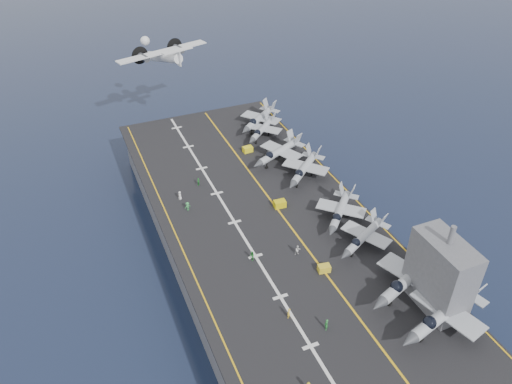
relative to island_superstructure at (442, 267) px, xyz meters
name	(u,v)px	position (x,y,z in m)	size (l,w,h in m)	color
ground	(264,255)	(-15.00, 30.00, -17.90)	(500.00, 500.00, 0.00)	#142135
hull	(264,236)	(-15.00, 30.00, -12.90)	(36.00, 90.00, 10.00)	#56595E
flight_deck	(264,215)	(-15.00, 30.00, -7.70)	(38.00, 92.00, 0.40)	black
foul_line	(279,211)	(-12.00, 30.00, -7.48)	(0.35, 90.00, 0.02)	gold
landing_centerline	(235,222)	(-21.00, 30.00, -7.48)	(0.50, 90.00, 0.02)	silver
deck_edge_port	(177,237)	(-32.00, 30.00, -7.48)	(0.25, 90.00, 0.02)	gold
deck_edge_stbd	(348,192)	(3.50, 30.00, -7.48)	(0.25, 90.00, 0.02)	gold
island_superstructure	(442,267)	(0.00, 0.00, 0.00)	(5.00, 10.00, 15.00)	#56595E
fighter_jet_0	(445,313)	(-1.77, -4.15, -4.67)	(18.51, 14.63, 5.66)	gray
fighter_jet_1	(410,277)	(-2.00, 3.60, -4.64)	(19.26, 16.00, 5.72)	gray
fighter_jet_2	(364,236)	(-2.63, 15.25, -5.24)	(15.56, 13.69, 4.52)	#90989E
fighter_jet_3	(340,210)	(-2.73, 23.14, -5.15)	(15.88, 15.99, 4.70)	#A0ABB2
fighter_jet_5	(304,168)	(-2.27, 38.33, -5.03)	(16.93, 16.56, 4.94)	#9EA8B0
fighter_jet_6	(279,151)	(-4.39, 46.29, -4.97)	(17.32, 15.00, 5.06)	#9DA3AD
fighter_jet_7	(262,129)	(-3.43, 57.64, -5.27)	(15.23, 15.01, 4.46)	#A0A7B0
fighter_jet_8	(259,118)	(-2.14, 62.38, -4.96)	(17.50, 16.69, 5.07)	gray
tow_cart_a	(324,268)	(-11.99, 12.36, -6.90)	(2.19, 1.62, 1.20)	gold
tow_cart_b	(280,204)	(-11.26, 31.09, -6.82)	(2.36, 1.62, 1.36)	#CCBB0C
tow_cart_c	(248,149)	(-9.21, 52.63, -6.85)	(2.27, 1.58, 1.29)	yellow
crew_1	(289,313)	(-21.60, 5.86, -6.58)	(1.29, 1.30, 1.83)	yellow
crew_2	(252,256)	(-21.89, 19.38, -6.59)	(0.96, 1.23, 1.81)	green
crew_3	(188,206)	(-27.92, 36.92, -6.59)	(1.24, 0.97, 1.83)	green
crew_4	(198,182)	(-23.48, 44.20, -6.64)	(1.16, 1.25, 1.73)	#268C33
crew_5	(180,195)	(-28.31, 40.87, -6.57)	(1.26, 1.34, 1.86)	white
crew_6	(326,325)	(-17.55, 1.80, -6.52)	(1.08, 1.35, 1.96)	#278335
crew_7	(298,250)	(-14.16, 17.67, -6.53)	(1.16, 0.77, 1.93)	silver
transport_plane	(163,57)	(-19.14, 85.32, 4.85)	(28.58, 23.17, 5.88)	silver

